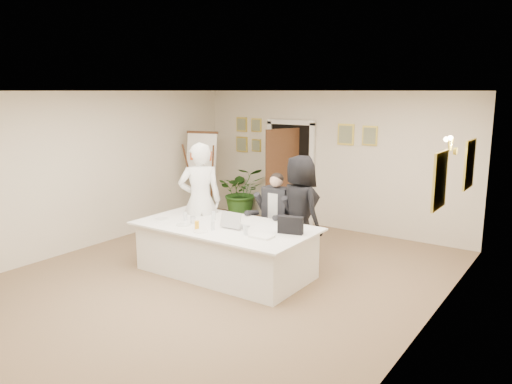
{
  "coord_description": "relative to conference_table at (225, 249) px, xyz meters",
  "views": [
    {
      "loc": [
        4.49,
        -5.69,
        2.81
      ],
      "look_at": [
        0.17,
        0.6,
        1.25
      ],
      "focal_mm": 35.0,
      "sensor_mm": 36.0,
      "label": 1
    }
  ],
  "objects": [
    {
      "name": "floor",
      "position": [
        0.09,
        -0.14,
        -0.39
      ],
      "size": [
        7.0,
        7.0,
        0.0
      ],
      "primitive_type": "plane",
      "color": "brown",
      "rests_on": "ground"
    },
    {
      "name": "ceiling",
      "position": [
        0.09,
        -0.14,
        2.41
      ],
      "size": [
        6.0,
        7.0,
        0.02
      ],
      "primitive_type": "cube",
      "color": "white",
      "rests_on": "wall_back"
    },
    {
      "name": "wall_back",
      "position": [
        0.09,
        3.36,
        1.01
      ],
      "size": [
        6.0,
        0.1,
        2.8
      ],
      "primitive_type": "cube",
      "color": "beige",
      "rests_on": "floor"
    },
    {
      "name": "wall_left",
      "position": [
        -2.91,
        -0.14,
        1.01
      ],
      "size": [
        0.1,
        7.0,
        2.8
      ],
      "primitive_type": "cube",
      "color": "beige",
      "rests_on": "floor"
    },
    {
      "name": "wall_right",
      "position": [
        3.09,
        -0.14,
        1.01
      ],
      "size": [
        0.1,
        7.0,
        2.8
      ],
      "primitive_type": "cube",
      "color": "beige",
      "rests_on": "floor"
    },
    {
      "name": "doorway",
      "position": [
        -0.79,
        3.18,
        0.65
      ],
      "size": [
        1.14,
        0.86,
        2.2
      ],
      "color": "black",
      "rests_on": "floor"
    },
    {
      "name": "pictures_back_wall",
      "position": [
        -0.71,
        3.33,
        1.46
      ],
      "size": [
        3.4,
        0.06,
        0.8
      ],
      "primitive_type": null,
      "color": "#DBC44A",
      "rests_on": "wall_back"
    },
    {
      "name": "pictures_right_wall",
      "position": [
        3.06,
        1.06,
        1.36
      ],
      "size": [
        0.06,
        2.2,
        0.8
      ],
      "primitive_type": null,
      "color": "#DBC44A",
      "rests_on": "wall_right"
    },
    {
      "name": "wall_sconce",
      "position": [
        2.99,
        1.06,
        1.71
      ],
      "size": [
        0.2,
        0.3,
        0.24
      ],
      "primitive_type": null,
      "color": "#DACB45",
      "rests_on": "wall_right"
    },
    {
      "name": "conference_table",
      "position": [
        0.0,
        0.0,
        0.0
      ],
      "size": [
        2.77,
        1.47,
        0.78
      ],
      "color": "white",
      "rests_on": "floor"
    },
    {
      "name": "seated_man",
      "position": [
        0.22,
        1.08,
        0.35
      ],
      "size": [
        0.71,
        0.75,
        1.48
      ],
      "primitive_type": null,
      "rotation": [
        0.0,
        0.0,
        0.13
      ],
      "color": "black",
      "rests_on": "floor"
    },
    {
      "name": "flip_chart",
      "position": [
        -2.34,
        2.26,
        0.49
      ],
      "size": [
        0.69,
        0.51,
        1.92
      ],
      "color": "#402614",
      "rests_on": "floor"
    },
    {
      "name": "standing_man",
      "position": [
        -0.81,
        0.36,
        0.59
      ],
      "size": [
        0.84,
        0.84,
        1.97
      ],
      "primitive_type": "imported",
      "rotation": [
        0.0,
        0.0,
        3.92
      ],
      "color": "white",
      "rests_on": "floor"
    },
    {
      "name": "standing_woman",
      "position": [
        0.73,
        1.04,
        0.51
      ],
      "size": [
        1.04,
        0.89,
        1.8
      ],
      "primitive_type": "imported",
      "rotation": [
        0.0,
        0.0,
        2.7
      ],
      "color": "black",
      "rests_on": "floor"
    },
    {
      "name": "potted_palm",
      "position": [
        -1.91,
        3.06,
        0.18
      ],
      "size": [
        1.36,
        1.34,
        1.14
      ],
      "primitive_type": "imported",
      "rotation": [
        0.0,
        0.0,
        0.68
      ],
      "color": "#2E6220",
      "rests_on": "floor"
    },
    {
      "name": "laptop",
      "position": [
        0.2,
        0.01,
        0.52
      ],
      "size": [
        0.36,
        0.37,
        0.28
      ],
      "primitive_type": null,
      "rotation": [
        0.0,
        0.0,
        0.01
      ],
      "color": "#B7BABC",
      "rests_on": "conference_table"
    },
    {
      "name": "laptop_bag",
      "position": [
        1.06,
        0.17,
        0.51
      ],
      "size": [
        0.38,
        0.19,
        0.26
      ],
      "primitive_type": "cube",
      "rotation": [
        0.0,
        0.0,
        0.26
      ],
      "color": "black",
      "rests_on": "conference_table"
    },
    {
      "name": "paper_stack",
      "position": [
        0.83,
        -0.22,
        0.4
      ],
      "size": [
        0.32,
        0.23,
        0.03
      ],
      "primitive_type": "cube",
      "rotation": [
        0.0,
        0.0,
        0.03
      ],
      "color": "white",
      "rests_on": "conference_table"
    },
    {
      "name": "plate_left",
      "position": [
        -1.05,
        -0.31,
        0.39
      ],
      "size": [
        0.29,
        0.29,
        0.01
      ],
      "primitive_type": "cylinder",
      "rotation": [
        0.0,
        0.0,
        0.34
      ],
      "color": "white",
      "rests_on": "conference_table"
    },
    {
      "name": "plate_mid",
      "position": [
        -0.53,
        -0.37,
        0.39
      ],
      "size": [
        0.25,
        0.25,
        0.01
      ],
      "primitive_type": "cylinder",
      "rotation": [
        0.0,
        0.0,
        0.17
      ],
      "color": "white",
      "rests_on": "conference_table"
    },
    {
      "name": "plate_near",
      "position": [
        -0.08,
        -0.49,
        0.39
      ],
      "size": [
        0.25,
        0.25,
        0.01
      ],
      "primitive_type": "cylinder",
      "rotation": [
        0.0,
        0.0,
        0.2
      ],
      "color": "white",
      "rests_on": "conference_table"
    },
    {
      "name": "glass_a",
      "position": [
        -0.69,
        -0.15,
        0.45
      ],
      "size": [
        0.07,
        0.07,
        0.14
      ],
      "primitive_type": "cylinder",
      "rotation": [
        0.0,
        0.0,
        0.2
      ],
      "color": "silver",
      "rests_on": "conference_table"
    },
    {
      "name": "glass_b",
      "position": [
        0.02,
        -0.32,
        0.45
      ],
      "size": [
        0.07,
        0.07,
        0.14
      ],
      "primitive_type": "cylinder",
      "rotation": [
        0.0,
        0.0,
        -0.21
      ],
      "color": "silver",
      "rests_on": "conference_table"
    },
    {
      "name": "glass_c",
      "position": [
        0.57,
        -0.25,
        0.45
      ],
      "size": [
        0.07,
        0.07,
        0.14
      ],
      "primitive_type": "cylinder",
      "rotation": [
        0.0,
        0.0,
        0.13
      ],
      "color": "silver",
      "rests_on": "conference_table"
    },
    {
      "name": "glass_d",
      "position": [
        -0.35,
        0.15,
        0.45
      ],
      "size": [
        0.08,
        0.08,
        0.14
      ],
      "primitive_type": "cylinder",
      "rotation": [
        0.0,
        0.0,
        -0.27
      ],
      "color": "silver",
      "rests_on": "conference_table"
    },
    {
      "name": "oj_glass",
      "position": [
        -0.2,
        -0.43,
        0.45
      ],
      "size": [
        0.08,
        0.08,
        0.13
      ],
      "primitive_type": "cylinder",
      "rotation": [
        0.0,
        0.0,
        0.33
      ],
      "color": "#F2A314",
      "rests_on": "conference_table"
    },
    {
      "name": "steel_jug",
      "position": [
        -0.48,
        -0.2,
        0.44
      ],
      "size": [
        0.09,
        0.09,
        0.11
      ],
      "primitive_type": "cylinder",
      "rotation": [
        0.0,
        0.0,
        0.12
      ],
      "color": "silver",
      "rests_on": "conference_table"
    }
  ]
}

